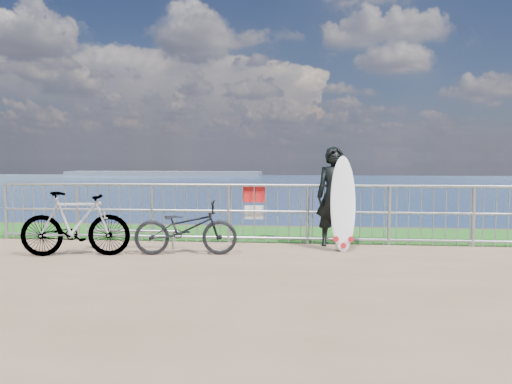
# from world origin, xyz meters

# --- Properties ---
(grass_strip) EXTENTS (120.00, 120.00, 0.00)m
(grass_strip) POSITION_xyz_m (0.00, 2.70, 0.01)
(grass_strip) COLOR #1C5F1A
(grass_strip) RESTS_ON ground
(seascape) EXTENTS (260.00, 260.00, 5.00)m
(seascape) POSITION_xyz_m (-43.75, 147.49, -4.03)
(seascape) COLOR brown
(seascape) RESTS_ON ground
(railing) EXTENTS (10.06, 0.10, 1.13)m
(railing) POSITION_xyz_m (0.02, 1.60, 0.58)
(railing) COLOR #999CA1
(railing) RESTS_ON ground
(surfer) EXTENTS (0.67, 0.45, 1.82)m
(surfer) POSITION_xyz_m (1.49, 1.45, 0.91)
(surfer) COLOR black
(surfer) RESTS_ON ground
(surfboard) EXTENTS (0.44, 0.40, 1.66)m
(surfboard) POSITION_xyz_m (1.61, 0.96, 0.77)
(surfboard) COLOR white
(surfboard) RESTS_ON ground
(bicycle_near) EXTENTS (1.77, 0.80, 0.90)m
(bicycle_near) POSITION_xyz_m (-1.03, 0.35, 0.45)
(bicycle_near) COLOR black
(bicycle_near) RESTS_ON ground
(bicycle_far) EXTENTS (1.83, 0.78, 1.07)m
(bicycle_far) POSITION_xyz_m (-2.80, 0.04, 0.53)
(bicycle_far) COLOR black
(bicycle_far) RESTS_ON ground
(bike_rack) EXTENTS (1.67, 0.05, 0.35)m
(bike_rack) POSITION_xyz_m (-2.10, 0.77, 0.29)
(bike_rack) COLOR #999CA1
(bike_rack) RESTS_ON ground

